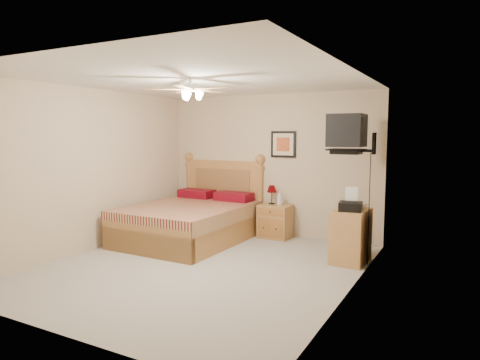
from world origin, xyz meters
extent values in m
plane|color=#9F9990|center=(0.00, 0.00, 0.00)|extent=(4.50, 4.50, 0.00)
cube|color=white|center=(0.00, 0.00, 2.50)|extent=(4.00, 4.50, 0.04)
cube|color=#C9B394|center=(0.00, 2.25, 1.25)|extent=(4.00, 0.04, 2.50)
cube|color=#C9B394|center=(0.00, -2.25, 1.25)|extent=(4.00, 0.04, 2.50)
cube|color=#C9B394|center=(-2.00, 0.00, 1.25)|extent=(0.04, 4.50, 2.50)
cube|color=#C9B394|center=(2.00, 0.00, 1.25)|extent=(0.04, 4.50, 2.50)
cube|color=#A46F31|center=(0.22, 2.00, 0.29)|extent=(0.54, 0.41, 0.58)
imported|color=silver|center=(0.29, 2.03, 0.71)|extent=(0.10, 0.11, 0.26)
cube|color=black|center=(0.27, 2.23, 1.62)|extent=(0.46, 0.04, 0.46)
cube|color=#9E6234|center=(1.73, 1.20, 0.38)|extent=(0.47, 0.65, 0.75)
imported|color=#ADA08D|center=(1.66, 1.42, 0.76)|extent=(0.22, 0.29, 0.03)
imported|color=tan|center=(1.69, 1.46, 0.79)|extent=(0.31, 0.33, 0.02)
camera|label=1|loc=(3.14, -4.73, 1.80)|focal=32.00mm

